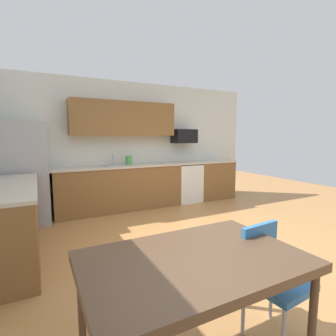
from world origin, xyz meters
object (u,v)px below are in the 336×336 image
Objects in this scene: refrigerator at (24,174)px; chair_near_table at (270,272)px; microwave at (184,136)px; dining_table at (194,266)px; oven_range at (186,182)px; kettle at (129,161)px.

chair_near_table is (1.75, -3.77, -0.38)m from refrigerator.
refrigerator is at bearing 114.96° from chair_near_table.
dining_table is (-2.25, -3.93, -0.82)m from microwave.
oven_range is at bearing 67.77° from chair_near_table.
oven_range is 0.65× the size of dining_table.
refrigerator is 1.95m from kettle.
dining_table is at bearing -119.84° from microwave.
chair_near_table is at bearing -111.71° from microwave.
microwave is at bearing 90.00° from oven_range.
microwave is (3.32, 0.18, 0.65)m from refrigerator.
oven_range is 1.07× the size of chair_near_table.
chair_near_table is at bearing -1.33° from dining_table.
refrigerator reaches higher than dining_table.
oven_range reaches higher than dining_table.
refrigerator is 3.28× the size of microwave.
oven_range reaches higher than chair_near_table.
chair_near_table is 3.93m from kettle.
dining_table is at bearing -102.63° from kettle.
microwave is 0.39× the size of dining_table.
microwave is 4.37m from chair_near_table.
kettle is (-1.39, -0.05, -0.52)m from microwave.
microwave is 0.64× the size of chair_near_table.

